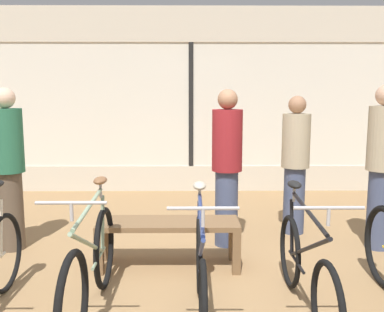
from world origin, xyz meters
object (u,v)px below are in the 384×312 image
at_px(bicycle_center_left, 91,267).
at_px(customer_near_rack, 227,164).
at_px(customer_near_bench, 7,164).
at_px(bicycle_center, 201,272).
at_px(display_bench, 169,229).
at_px(customer_mid_floor, 295,162).
at_px(bicycle_center_right, 305,269).
at_px(customer_by_window, 382,163).

bearing_deg(bicycle_center_left, customer_near_rack, 53.10).
bearing_deg(customer_near_bench, bicycle_center, -36.29).
height_order(display_bench, customer_mid_floor, customer_mid_floor).
bearing_deg(customer_near_rack, bicycle_center_left, -126.90).
height_order(bicycle_center_left, bicycle_center, bicycle_center_left).
relative_size(customer_near_rack, customer_mid_floor, 1.04).
distance_m(bicycle_center_right, customer_by_window, 1.99).
xyz_separation_m(display_bench, customer_mid_floor, (1.51, 1.06, 0.51)).
bearing_deg(bicycle_center, display_bench, 105.98).
height_order(customer_by_window, customer_near_bench, customer_by_window).
bearing_deg(bicycle_center_right, bicycle_center, -174.47).
height_order(bicycle_center_right, customer_near_bench, customer_near_bench).
bearing_deg(display_bench, bicycle_center, -74.02).
bearing_deg(customer_by_window, display_bench, -167.60).
bearing_deg(display_bench, customer_by_window, 12.40).
bearing_deg(customer_mid_floor, display_bench, -144.88).
bearing_deg(customer_by_window, bicycle_center_left, -153.13).
xyz_separation_m(bicycle_center_right, customer_near_rack, (-0.48, 1.57, 0.57)).
height_order(bicycle_center, customer_near_rack, customer_near_rack).
distance_m(bicycle_center_left, customer_near_rack, 2.05).
relative_size(display_bench, customer_by_window, 0.77).
bearing_deg(customer_near_rack, customer_by_window, -4.02).
bearing_deg(customer_mid_floor, customer_near_bench, -170.35).
bearing_deg(customer_near_rack, bicycle_center, -101.63).
bearing_deg(bicycle_center, customer_near_rack, 78.37).
height_order(bicycle_center_right, display_bench, bicycle_center_right).
relative_size(bicycle_center_left, customer_mid_floor, 1.04).
bearing_deg(customer_by_window, customer_near_bench, -179.87).
relative_size(customer_near_rack, customer_near_bench, 0.99).
xyz_separation_m(bicycle_center_left, bicycle_center, (0.85, -0.07, -0.01)).
bearing_deg(display_bench, bicycle_center_right, -40.25).
bearing_deg(customer_by_window, bicycle_center, -143.06).
relative_size(display_bench, customer_near_bench, 0.78).
height_order(customer_near_rack, customer_by_window, customer_by_window).
relative_size(bicycle_center_right, customer_mid_floor, 1.00).
height_order(customer_mid_floor, customer_near_bench, customer_near_bench).
xyz_separation_m(customer_near_rack, customer_mid_floor, (0.88, 0.43, -0.04)).
bearing_deg(customer_mid_floor, customer_near_rack, -153.86).
bearing_deg(customer_near_rack, customer_near_bench, -176.96).
bearing_deg(bicycle_center_left, customer_by_window, 26.87).
relative_size(bicycle_center_left, customer_near_rack, 1.00).
bearing_deg(customer_near_bench, bicycle_center_right, -26.52).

